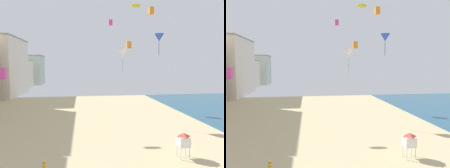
# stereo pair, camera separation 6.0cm
# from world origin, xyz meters

# --- Properties ---
(boardwalk_hotel_distant) EXTENTS (11.95, 15.52, 11.55)m
(boardwalk_hotel_distant) POSITION_xyz_m (-26.29, 87.47, 5.78)
(boardwalk_hotel_distant) COLOR silver
(boardwalk_hotel_distant) RESTS_ON ground
(boardwalk_hotel_furthest) EXTENTS (16.63, 12.65, 14.21)m
(boardwalk_hotel_furthest) POSITION_xyz_m (-26.29, 105.08, 7.11)
(boardwalk_hotel_furthest) COLOR #B7C6B2
(boardwalk_hotel_furthest) RESTS_ON ground
(kite_flyer) EXTENTS (0.34, 0.34, 1.64)m
(kite_flyer) POSITION_xyz_m (-2.03, 11.80, 0.92)
(kite_flyer) COLOR #383D4C
(kite_flyer) RESTS_ON ground
(lifeguard_stand) EXTENTS (1.10, 1.10, 2.55)m
(lifeguard_stand) POSITION_xyz_m (11.03, 14.21, 1.84)
(lifeguard_stand) COLOR white
(lifeguard_stand) RESTS_ON ground
(kite_magenta_box) EXTENTS (0.99, 0.99, 1.56)m
(kite_magenta_box) POSITION_xyz_m (-9.40, 24.58, 8.21)
(kite_magenta_box) COLOR #DB3D9E
(kite_blue_delta) EXTENTS (1.26, 1.26, 2.86)m
(kite_blue_delta) POSITION_xyz_m (11.25, 22.33, 12.92)
(kite_blue_delta) COLOR blue
(kite_magenta_box_2) EXTENTS (0.55, 0.55, 0.87)m
(kite_magenta_box_2) POSITION_xyz_m (5.70, 29.47, 16.10)
(kite_magenta_box_2) COLOR #DB3D9E
(kite_white_delta) EXTENTS (1.73, 1.73, 3.93)m
(kite_white_delta) POSITION_xyz_m (7.60, 29.03, 11.18)
(kite_white_delta) COLOR white
(kite_orange_box_2) EXTENTS (0.91, 0.91, 1.42)m
(kite_orange_box_2) POSITION_xyz_m (10.81, 39.11, 13.52)
(kite_orange_box_2) COLOR orange
(kite_orange_box_3) EXTENTS (0.63, 0.63, 0.98)m
(kite_orange_box_3) POSITION_xyz_m (10.53, 23.62, 16.69)
(kite_orange_box_3) COLOR orange
(kite_yellow_parafoil) EXTENTS (1.90, 0.53, 0.74)m
(kite_yellow_parafoil) POSITION_xyz_m (11.18, 35.02, 20.43)
(kite_yellow_parafoil) COLOR yellow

